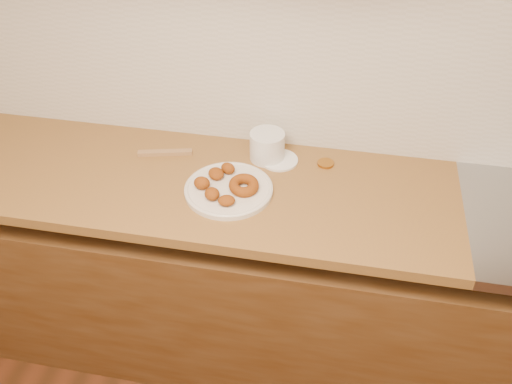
% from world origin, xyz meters
% --- Properties ---
extents(wall_back, '(4.00, 0.02, 2.70)m').
position_xyz_m(wall_back, '(0.00, 2.00, 1.35)').
color(wall_back, tan).
rests_on(wall_back, ground).
extents(base_cabinet, '(3.60, 0.60, 0.77)m').
position_xyz_m(base_cabinet, '(0.00, 1.69, 0.39)').
color(base_cabinet, brown).
rests_on(base_cabinet, floor).
extents(butcher_block, '(2.30, 0.62, 0.04)m').
position_xyz_m(butcher_block, '(-0.65, 1.69, 0.88)').
color(butcher_block, brown).
rests_on(butcher_block, base_cabinet).
extents(backsplash, '(3.60, 0.02, 0.60)m').
position_xyz_m(backsplash, '(0.00, 1.99, 1.20)').
color(backsplash, beige).
rests_on(backsplash, wall_back).
extents(donut_plate, '(0.31, 0.31, 0.02)m').
position_xyz_m(donut_plate, '(-0.29, 1.64, 0.91)').
color(donut_plate, beige).
rests_on(donut_plate, butcher_block).
extents(ring_donut, '(0.14, 0.14, 0.05)m').
position_xyz_m(ring_donut, '(-0.24, 1.65, 0.94)').
color(ring_donut, brown).
rests_on(ring_donut, donut_plate).
extents(fried_dough_chunks, '(0.17, 0.23, 0.05)m').
position_xyz_m(fried_dough_chunks, '(-0.33, 1.64, 0.94)').
color(fried_dough_chunks, brown).
rests_on(fried_dough_chunks, donut_plate).
extents(plastic_tub, '(0.16, 0.16, 0.11)m').
position_xyz_m(plastic_tub, '(-0.20, 1.87, 0.95)').
color(plastic_tub, silver).
rests_on(plastic_tub, butcher_block).
extents(tub_lid, '(0.16, 0.16, 0.01)m').
position_xyz_m(tub_lid, '(-0.15, 1.86, 0.90)').
color(tub_lid, white).
rests_on(tub_lid, butcher_block).
extents(brass_jar_lid, '(0.07, 0.07, 0.01)m').
position_xyz_m(brass_jar_lid, '(0.02, 1.87, 0.91)').
color(brass_jar_lid, '#9C6320').
rests_on(brass_jar_lid, butcher_block).
extents(wooden_utensil, '(0.20, 0.07, 0.02)m').
position_xyz_m(wooden_utensil, '(-0.58, 1.82, 0.91)').
color(wooden_utensil, olive).
rests_on(wooden_utensil, butcher_block).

